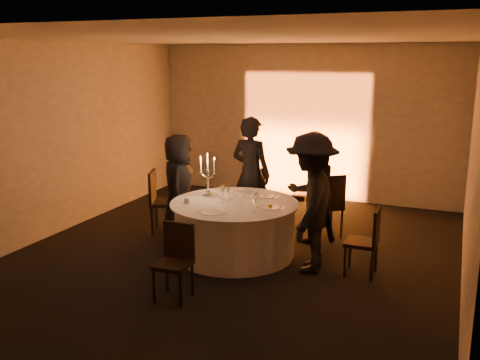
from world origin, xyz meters
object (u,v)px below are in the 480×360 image
at_px(guest_back_right, 312,190).
at_px(coffee_cup, 187,201).
at_px(chair_front, 176,257).
at_px(guest_right, 311,203).
at_px(chair_back_left, 257,191).
at_px(chair_back_right, 328,202).
at_px(chair_right, 368,238).
at_px(banquet_table, 235,229).
at_px(chair_left, 160,198).
at_px(guest_left, 179,185).
at_px(candelabra, 208,182).
at_px(guest_back_left, 251,174).

relative_size(guest_back_right, coffee_cup, 14.59).
xyz_separation_m(chair_front, guest_right, (1.22, 1.40, 0.42)).
bearing_deg(chair_front, chair_back_left, 89.49).
relative_size(guest_back_right, guest_right, 0.87).
relative_size(chair_back_right, chair_right, 1.13).
relative_size(banquet_table, chair_back_left, 1.84).
bearing_deg(chair_back_left, chair_left, 47.51).
bearing_deg(guest_left, guest_right, -126.59).
height_order(chair_back_left, coffee_cup, chair_back_left).
xyz_separation_m(guest_left, coffee_cup, (0.55, -0.75, -0.00)).
xyz_separation_m(chair_front, coffee_cup, (-0.50, 1.22, 0.31)).
distance_m(chair_right, guest_back_right, 1.46).
bearing_deg(guest_right, coffee_cup, -89.69).
bearing_deg(chair_back_right, guest_right, 55.89).
xyz_separation_m(chair_left, coffee_cup, (0.92, -0.79, 0.24)).
xyz_separation_m(banquet_table, guest_back_right, (0.85, 0.99, 0.42)).
bearing_deg(guest_back_right, candelabra, -8.13).
height_order(chair_back_left, guest_right, guest_right).
relative_size(chair_back_left, guest_right, 0.53).
bearing_deg(candelabra, coffee_cup, -105.20).
bearing_deg(guest_right, chair_right, 91.50).
height_order(chair_left, candelabra, candelabra).
xyz_separation_m(chair_front, guest_back_right, (0.94, 2.50, 0.31)).
bearing_deg(chair_right, guest_right, -83.63).
bearing_deg(chair_back_right, candelabra, -2.46).
xyz_separation_m(banquet_table, coffee_cup, (-0.60, -0.28, 0.42)).
relative_size(chair_left, guest_back_left, 0.54).
height_order(banquet_table, coffee_cup, coffee_cup).
bearing_deg(banquet_table, guest_left, 157.69).
relative_size(guest_left, candelabra, 2.48).
bearing_deg(coffee_cup, guest_left, 125.92).
bearing_deg(chair_right, banquet_table, -91.21).
bearing_deg(guest_back_left, chair_back_right, -166.29).
bearing_deg(chair_back_right, banquet_table, 11.79).
distance_m(chair_left, candelabra, 1.18).
bearing_deg(coffee_cup, candelabra, 74.80).
distance_m(chair_back_right, guest_back_left, 1.30).
bearing_deg(banquet_table, chair_front, -93.67).
bearing_deg(chair_back_left, candelabra, 88.81).
height_order(banquet_table, guest_right, guest_right).
bearing_deg(chair_front, coffee_cup, 108.90).
distance_m(chair_right, candelabra, 2.39).
bearing_deg(guest_right, guest_left, -109.78).
height_order(chair_back_left, guest_back_left, guest_back_left).
relative_size(chair_right, guest_left, 0.56).
xyz_separation_m(guest_back_left, guest_back_right, (1.05, -0.15, -0.12)).
bearing_deg(chair_right, guest_back_left, -120.02).
distance_m(chair_left, guest_back_right, 2.42).
xyz_separation_m(guest_right, coffee_cup, (-1.72, -0.18, -0.12)).
bearing_deg(guest_left, chair_front, -174.42).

